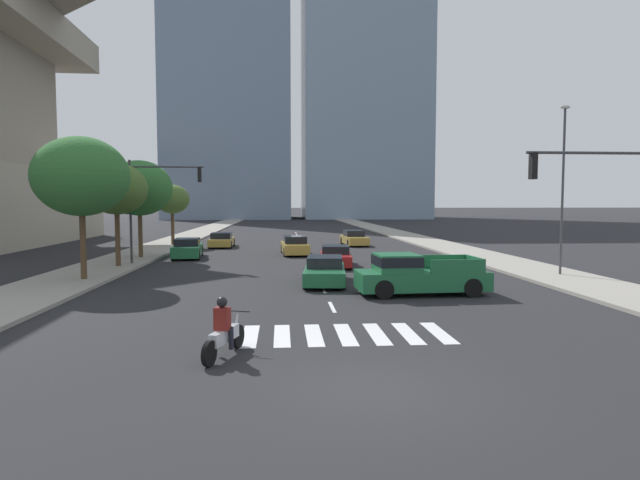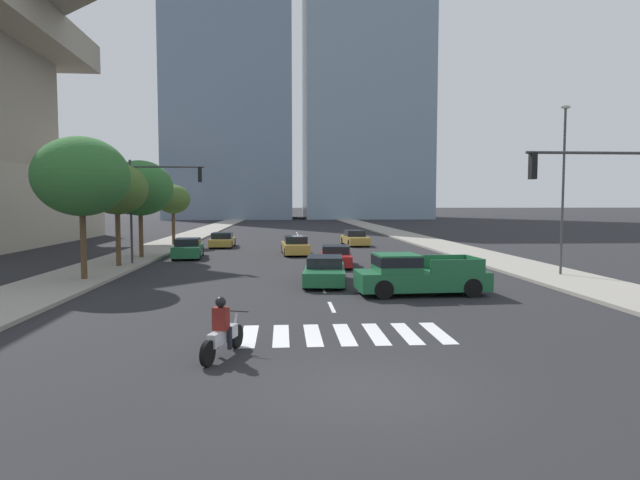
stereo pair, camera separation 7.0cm
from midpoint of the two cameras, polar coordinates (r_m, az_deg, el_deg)
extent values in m
plane|color=#232326|center=(11.11, 5.46, -15.69)|extent=(800.00, 800.00, 0.00)
cube|color=gray|center=(42.73, 14.56, -1.06)|extent=(4.00, 260.00, 0.15)
cube|color=gray|center=(41.73, -18.22, -1.25)|extent=(4.00, 260.00, 0.15)
cube|color=silver|center=(15.36, -7.62, -10.11)|extent=(0.45, 2.57, 0.01)
cube|color=silver|center=(15.33, -4.21, -10.11)|extent=(0.45, 2.57, 0.01)
cube|color=silver|center=(15.36, -0.79, -10.08)|extent=(0.45, 2.57, 0.01)
cube|color=silver|center=(15.44, 2.60, -10.01)|extent=(0.45, 2.57, 0.01)
cube|color=silver|center=(15.56, 5.94, -9.91)|extent=(0.45, 2.57, 0.01)
cube|color=silver|center=(15.74, 9.21, -9.78)|extent=(0.45, 2.57, 0.01)
cube|color=silver|center=(15.97, 12.40, -9.62)|extent=(0.45, 2.57, 0.01)
cube|color=silver|center=(19.32, 1.19, -7.16)|extent=(0.14, 2.00, 0.01)
cube|color=silver|center=(23.24, 0.27, -5.26)|extent=(0.14, 2.00, 0.01)
cube|color=silver|center=(27.19, -0.38, -3.91)|extent=(0.14, 2.00, 0.01)
cube|color=silver|center=(31.15, -0.86, -2.90)|extent=(0.14, 2.00, 0.01)
cube|color=silver|center=(35.12, -1.24, -2.12)|extent=(0.14, 2.00, 0.01)
cube|color=silver|center=(39.09, -1.54, -1.50)|extent=(0.14, 2.00, 0.01)
cube|color=silver|center=(43.07, -1.78, -0.99)|extent=(0.14, 2.00, 0.01)
cube|color=silver|center=(47.05, -1.98, -0.57)|extent=(0.14, 2.00, 0.01)
cube|color=silver|center=(51.04, -2.15, -0.22)|extent=(0.14, 2.00, 0.01)
cube|color=silver|center=(55.03, -2.30, 0.09)|extent=(0.14, 2.00, 0.01)
cube|color=silver|center=(59.02, -2.42, 0.35)|extent=(0.14, 2.00, 0.01)
cube|color=silver|center=(63.01, -2.53, 0.58)|extent=(0.14, 2.00, 0.01)
cube|color=silver|center=(67.00, -2.63, 0.78)|extent=(0.14, 2.00, 0.01)
cylinder|color=black|center=(14.15, -8.91, -10.12)|extent=(0.31, 0.61, 0.60)
cylinder|color=black|center=(12.71, -11.91, -11.78)|extent=(0.31, 0.61, 0.60)
cube|color=#B7BABF|center=(13.37, -10.34, -10.00)|extent=(0.63, 1.31, 0.32)
cylinder|color=#B2B2B7|center=(13.99, -9.09, -9.02)|extent=(0.16, 0.32, 0.67)
cylinder|color=black|center=(13.96, -9.02, -7.50)|extent=(0.67, 0.26, 0.04)
cube|color=maroon|center=(13.18, -10.54, -8.26)|extent=(0.42, 0.34, 0.55)
sphere|color=black|center=(13.11, -10.57, -6.53)|extent=(0.26, 0.26, 0.26)
cylinder|color=black|center=(13.46, -11.04, -10.13)|extent=(0.15, 0.15, 0.55)
cylinder|color=black|center=(13.31, -9.62, -10.28)|extent=(0.15, 0.15, 0.55)
cube|color=#1E6038|center=(22.24, 10.69, -4.21)|extent=(5.36, 2.27, 0.75)
cube|color=#1E6038|center=(21.85, 8.08, -2.41)|extent=(1.77, 1.93, 0.70)
cube|color=black|center=(21.84, 8.08, -2.19)|extent=(1.80, 1.97, 0.39)
cube|color=#1E6038|center=(21.64, 14.42, -2.75)|extent=(2.21, 0.19, 0.55)
cube|color=#1E6038|center=(23.43, 12.70, -2.22)|extent=(2.21, 0.19, 0.55)
cube|color=#1E6038|center=(22.94, 16.12, -2.41)|extent=(0.17, 1.93, 0.55)
cylinder|color=black|center=(20.93, 6.74, -5.27)|extent=(0.77, 0.30, 0.76)
cylinder|color=black|center=(22.66, 5.66, -4.55)|extent=(0.77, 0.30, 0.76)
cylinder|color=black|center=(22.05, 15.86, -4.93)|extent=(0.77, 0.30, 0.76)
cylinder|color=black|center=(23.70, 14.17, -4.28)|extent=(0.77, 0.30, 0.76)
cube|color=#B28E38|center=(38.69, -2.77, -0.82)|extent=(2.03, 4.67, 0.68)
cube|color=black|center=(38.42, -2.74, 0.04)|extent=(1.67, 2.15, 0.51)
cylinder|color=black|center=(40.20, -4.08, -0.90)|extent=(0.26, 0.65, 0.64)
cylinder|color=black|center=(40.32, -1.83, -0.88)|extent=(0.26, 0.65, 0.64)
cylinder|color=black|center=(37.10, -3.79, -1.31)|extent=(0.26, 0.65, 0.64)
cylinder|color=black|center=(37.24, -1.35, -1.28)|extent=(0.26, 0.65, 0.64)
cube|color=maroon|center=(31.46, 1.61, -2.00)|extent=(2.15, 4.52, 0.60)
cube|color=black|center=(31.63, 1.60, -1.01)|extent=(1.73, 2.10, 0.46)
cylinder|color=black|center=(30.02, 3.18, -2.56)|extent=(0.27, 0.66, 0.64)
cylinder|color=black|center=(29.99, 0.11, -2.56)|extent=(0.27, 0.66, 0.64)
cylinder|color=black|center=(32.98, 2.96, -1.97)|extent=(0.27, 0.66, 0.64)
cylinder|color=black|center=(32.96, 0.17, -1.97)|extent=(0.27, 0.66, 0.64)
cube|color=#1E6038|center=(24.76, 0.42, -3.61)|extent=(2.25, 4.90, 0.61)
cube|color=black|center=(24.93, 0.43, -2.30)|extent=(1.79, 2.28, 0.48)
cylinder|color=black|center=(23.18, 2.40, -4.49)|extent=(0.28, 0.66, 0.64)
cylinder|color=black|center=(23.21, -1.67, -4.48)|extent=(0.28, 0.66, 0.64)
cylinder|color=black|center=(26.38, 2.26, -3.46)|extent=(0.28, 0.66, 0.64)
cylinder|color=black|center=(26.40, -1.31, -3.45)|extent=(0.28, 0.66, 0.64)
cube|color=#B28E38|center=(47.03, 3.63, 0.00)|extent=(2.06, 4.83, 0.64)
cube|color=black|center=(47.22, 3.57, 0.73)|extent=(1.69, 2.22, 0.53)
cylinder|color=black|center=(45.64, 5.00, -0.33)|extent=(0.26, 0.65, 0.64)
cylinder|color=black|center=(45.31, 3.05, -0.35)|extent=(0.26, 0.65, 0.64)
cylinder|color=black|center=(48.77, 4.16, -0.05)|extent=(0.26, 0.65, 0.64)
cylinder|color=black|center=(48.46, 2.33, -0.06)|extent=(0.26, 0.65, 0.64)
cube|color=#1E6038|center=(37.36, -14.00, -1.09)|extent=(2.13, 4.54, 0.70)
cube|color=black|center=(37.10, -14.05, -0.21)|extent=(1.73, 2.10, 0.49)
cylinder|color=black|center=(38.95, -14.97, -1.19)|extent=(0.27, 0.66, 0.64)
cylinder|color=black|center=(38.80, -12.60, -1.17)|extent=(0.27, 0.66, 0.64)
cylinder|color=black|center=(35.98, -15.50, -1.61)|extent=(0.27, 0.66, 0.64)
cylinder|color=black|center=(35.82, -12.93, -1.59)|extent=(0.27, 0.66, 0.64)
cube|color=#B28E38|center=(45.96, -10.48, -0.19)|extent=(1.87, 4.41, 0.58)
cube|color=black|center=(45.70, -10.52, 0.46)|extent=(1.64, 1.99, 0.50)
cylinder|color=black|center=(47.55, -11.29, -0.22)|extent=(0.22, 0.64, 0.64)
cylinder|color=black|center=(47.37, -9.28, -0.21)|extent=(0.22, 0.64, 0.64)
cylinder|color=black|center=(44.58, -11.76, -0.50)|extent=(0.22, 0.64, 0.64)
cylinder|color=black|center=(44.40, -9.61, -0.49)|extent=(0.22, 0.64, 0.64)
cylinder|color=#333335|center=(20.60, 26.87, 8.29)|extent=(4.56, 0.10, 0.10)
cube|color=black|center=(19.60, 21.70, 7.36)|extent=(0.20, 0.28, 0.90)
sphere|color=red|center=(19.63, 21.72, 8.23)|extent=(0.18, 0.18, 0.18)
sphere|color=orange|center=(19.60, 21.70, 7.36)|extent=(0.18, 0.18, 0.18)
sphere|color=green|center=(19.59, 21.68, 6.48)|extent=(0.18, 0.18, 0.18)
cylinder|color=#333335|center=(33.62, -19.62, 2.85)|extent=(0.14, 0.14, 6.12)
cylinder|color=#333335|center=(33.17, -16.10, 7.51)|extent=(4.32, 0.10, 0.10)
cube|color=black|center=(32.81, -12.79, 6.82)|extent=(0.20, 0.28, 0.90)
sphere|color=red|center=(32.82, -12.80, 7.35)|extent=(0.18, 0.18, 0.18)
sphere|color=orange|center=(32.81, -12.79, 6.82)|extent=(0.18, 0.18, 0.18)
sphere|color=green|center=(32.79, -12.79, 6.30)|extent=(0.18, 0.18, 0.18)
cube|color=#19662D|center=(33.62, -19.62, 2.75)|extent=(0.60, 0.04, 0.18)
cylinder|color=#3F3F42|center=(29.36, 24.40, 4.65)|extent=(0.12, 0.12, 8.22)
ellipsoid|color=beige|center=(29.73, 24.64, 12.78)|extent=(0.50, 0.24, 0.20)
cylinder|color=#4C3823|center=(27.50, -24.02, -0.63)|extent=(0.28, 0.28, 3.08)
ellipsoid|color=#2D662D|center=(27.45, -24.22, 6.21)|extent=(4.37, 4.37, 3.71)
cylinder|color=#4C3823|center=(32.55, -20.84, 0.06)|extent=(0.28, 0.28, 3.01)
ellipsoid|color=#426028|center=(32.50, -20.96, 5.14)|extent=(3.46, 3.46, 2.94)
cylinder|color=#4C3823|center=(37.30, -18.67, 0.45)|extent=(0.28, 0.28, 2.85)
ellipsoid|color=#2D662D|center=(37.25, -18.77, 5.27)|extent=(4.27, 4.27, 3.63)
cylinder|color=#4C3823|center=(47.58, -15.49, 1.17)|extent=(0.28, 0.28, 2.75)
ellipsoid|color=#426028|center=(47.53, -15.54, 4.22)|extent=(2.91, 2.91, 2.47)
cube|color=slate|center=(136.32, -9.63, 18.13)|extent=(28.65, 27.66, 74.35)
camera|label=1|loc=(0.04, -90.08, -0.01)|focal=29.98mm
camera|label=2|loc=(0.04, 89.92, 0.01)|focal=29.98mm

